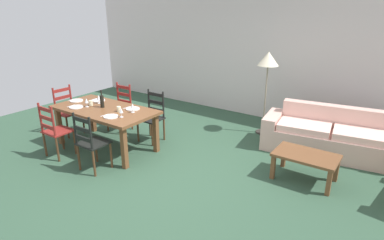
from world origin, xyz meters
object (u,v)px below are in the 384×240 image
Objects in this scene: dining_chair_near_left at (55,130)px; coffee_cup_secondary at (91,103)px; dining_chair_far_right at (152,116)px; wine_glass_far_left at (99,98)px; wine_glass_near_right at (121,111)px; wine_bottle at (102,101)px; standing_lamp at (268,64)px; couch at (331,137)px; dining_chair_near_right at (91,142)px; coffee_cup_primary at (119,109)px; wine_glass_far_right at (132,106)px; dining_table at (105,113)px; wine_glass_near_left at (86,101)px; dining_chair_far_left at (121,107)px; dining_chair_head_west at (68,111)px; coffee_table at (306,158)px.

dining_chair_near_left reaches higher than coffee_cup_secondary.
dining_chair_far_right is 5.96× the size of wine_glass_far_left.
coffee_cup_secondary is at bearing 171.76° from wine_glass_near_right.
wine_bottle is 3.15m from standing_lamp.
standing_lamp reaches higher than couch.
dining_chair_far_right is at bearing 90.94° from dining_chair_near_right.
coffee_cup_primary is at bearing -145.74° from couch.
wine_glass_far_left is 0.18m from coffee_cup_secondary.
dining_chair_far_right is 0.59× the size of standing_lamp.
wine_bottle is 0.27m from wine_glass_far_left.
wine_glass_far_right is (0.99, 0.86, 0.38)m from dining_chair_near_left.
coffee_cup_primary is at bearing -127.07° from standing_lamp.
wine_glass_near_right is 0.94m from coffee_cup_secondary.
wine_glass_near_left is at bearing -159.83° from dining_table.
couch is (3.84, 1.32, -0.19)m from dining_chair_far_left.
wine_glass_near_left is at bearing -81.85° from dining_chair_far_left.
wine_glass_near_right is (0.14, -0.90, 0.38)m from dining_chair_far_right.
dining_table is at bearing -25.57° from wine_glass_far_left.
dining_chair_head_west is 10.67× the size of coffee_cup_secondary.
coffee_table is (3.64, 0.91, -0.44)m from coffee_cup_secondary.
coffee_cup_primary is 0.05× the size of standing_lamp.
standing_lamp is (2.50, 1.50, 0.93)m from dining_chair_far_left.
couch is 1.76m from standing_lamp.
dining_chair_far_right is 1.00× the size of dining_chair_head_west.
standing_lamp is (2.37, 2.14, 0.55)m from wine_glass_far_left.
coffee_cup_primary is 3.72m from couch.
standing_lamp is (1.60, 1.55, 0.93)m from dining_chair_far_right.
dining_chair_near_left is 1.00× the size of dining_chair_head_west.
dining_chair_far_right reaches higher than wine_glass_far_right.
dining_chair_far_right is (0.87, 1.48, 0.00)m from dining_chair_near_left.
wine_glass_near_left is 0.68m from coffee_cup_primary.
wine_glass_near_left and wine_glass_far_left have the same top height.
dining_chair_near_right is 5.96× the size of wine_glass_near_right.
wine_bottle is (-0.55, 0.74, 0.39)m from dining_chair_near_right.
coffee_cup_primary is at bearing 100.24° from dining_chair_near_right.
wine_glass_near_right reaches higher than dining_table.
dining_chair_far_left reaches higher than wine_glass_near_right.
wine_glass_near_left is 1.00× the size of wine_glass_far_left.
dining_chair_near_left is 4.02m from standing_lamp.
dining_chair_near_left is 3.04× the size of wine_bottle.
wine_bottle is 3.51× the size of coffee_cup_secondary.
dining_chair_near_right is 1.23m from wine_glass_far_left.
dining_chair_near_left is 10.67× the size of coffee_cup_secondary.
couch is at bearing 85.90° from coffee_table.
wine_glass_far_left is at bearing -168.46° from coffee_table.
wine_glass_far_left is (0.01, 0.27, 0.00)m from wine_glass_near_left.
coffee_cup_primary is 0.10× the size of coffee_table.
dining_chair_far_left is 1.14m from coffee_cup_primary.
standing_lamp is at bearing 172.13° from couch.
dining_chair_near_right is at bearing -58.28° from dining_chair_far_left.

